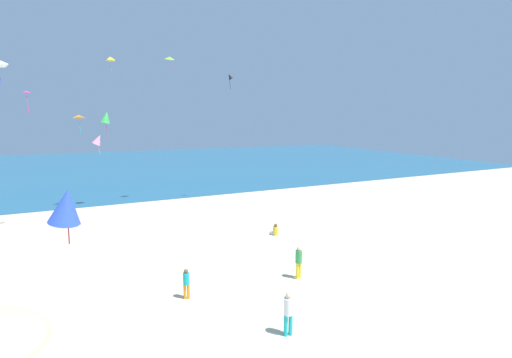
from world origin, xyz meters
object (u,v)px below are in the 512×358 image
person_5 (186,282)px  kite_orange (79,116)px  person_1 (275,231)px  kite_magenta (27,93)px  kite_blue (66,206)px  kite_green (106,117)px  kite_lime (170,58)px  kite_yellow (110,59)px  kite_black (230,77)px  person_3 (288,311)px  person_2 (299,260)px  kite_pink (98,140)px

person_5 → kite_orange: size_ratio=0.85×
person_1 → kite_magenta: (-14.86, 7.79, 9.38)m
kite_blue → kite_green: 17.14m
kite_blue → kite_lime: (7.28, 23.46, 7.52)m
person_1 → kite_yellow: kite_yellow is taller
kite_yellow → kite_black: bearing=10.8°
kite_yellow → kite_black: kite_yellow is taller
person_5 → kite_orange: kite_orange is taller
person_3 → kite_blue: size_ratio=1.18×
person_2 → kite_lime: (-2.24, 18.69, 12.40)m
person_2 → kite_green: (-8.04, 12.16, 7.09)m
kite_black → kite_orange: (-12.91, 2.68, -3.69)m
person_1 → kite_pink: bearing=19.5°
kite_pink → kite_orange: 2.48m
kite_green → kite_pink: bearing=93.9°
person_2 → kite_magenta: 20.99m
kite_green → person_3: bearing=-72.0°
person_5 → kite_black: kite_black is taller
kite_lime → kite_green: bearing=-131.6°
person_1 → kite_magenta: bearing=44.2°
person_1 → person_5: size_ratio=0.59×
kite_blue → person_5: bearing=52.5°
person_2 → person_5: (-5.58, 0.37, -0.16)m
person_2 → kite_yellow: 20.46m
kite_black → person_2: bearing=-99.7°
person_5 → kite_blue: bearing=156.1°
person_5 → kite_pink: (-3.01, 19.90, 5.35)m
kite_magenta → kite_black: kite_black is taller
person_3 → kite_blue: 8.33m
kite_green → kite_blue: bearing=-95.0°
person_1 → person_3: size_ratio=0.48×
kite_magenta → kite_orange: 6.55m
kite_pink → kite_orange: (-1.38, -0.36, 2.03)m
person_3 → kite_yellow: size_ratio=1.45×
person_2 → kite_magenta: kite_magenta is taller
person_3 → kite_blue: kite_blue is taller
person_1 → person_2: bearing=144.0°
kite_magenta → kite_green: kite_magenta is taller
kite_blue → kite_black: kite_black is taller
person_3 → kite_yellow: 22.73m
person_2 → kite_orange: kite_orange is taller
person_1 → kite_green: size_ratio=0.45×
kite_blue → kite_pink: kite_pink is taller
kite_pink → kite_blue: bearing=-92.1°
person_2 → kite_lime: size_ratio=1.34×
kite_green → person_5: bearing=-78.2°
person_5 → kite_magenta: size_ratio=0.92×
kite_yellow → kite_pink: (-1.23, 5.01, -6.27)m
person_1 → kite_pink: size_ratio=0.45×
person_3 → kite_lime: kite_lime is taller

